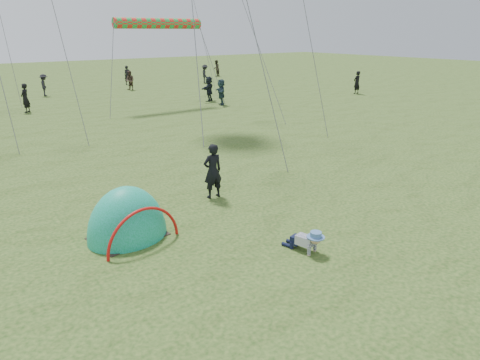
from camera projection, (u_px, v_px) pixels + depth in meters
ground at (305, 255)px, 9.44m from camera, size 140.00×140.00×0.00m
crawling_toddler at (307, 240)px, 9.52m from camera, size 0.67×0.83×0.55m
popup_tent at (128, 237)px, 10.29m from camera, size 2.16×1.87×2.53m
standing_adult at (213, 171)px, 12.47m from camera, size 0.61×0.42×1.63m
crowd_person_0 at (25, 98)px, 25.73m from camera, size 0.72×0.75×1.73m
crowd_person_1 at (216, 68)px, 46.42m from camera, size 1.05×0.97×1.72m
crowd_person_3 at (44, 85)px, 32.36m from camera, size 0.87×1.18×1.63m
crowd_person_5 at (221, 92)px, 28.42m from camera, size 1.13×1.64×1.70m
crowd_person_6 at (128, 75)px, 39.25m from camera, size 0.62×0.41×1.71m
crowd_person_9 at (205, 74)px, 40.26m from camera, size 1.06×1.28×1.73m
crowd_person_11 at (209, 89)px, 29.90m from camera, size 1.60×1.32×1.72m
crowd_person_12 at (357, 83)px, 33.43m from camera, size 0.64×0.42×1.75m
crowd_person_13 at (130, 80)px, 35.58m from camera, size 0.85×0.94×1.58m
rainbow_tube_kite at (159, 23)px, 26.40m from camera, size 5.77×0.64×0.64m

